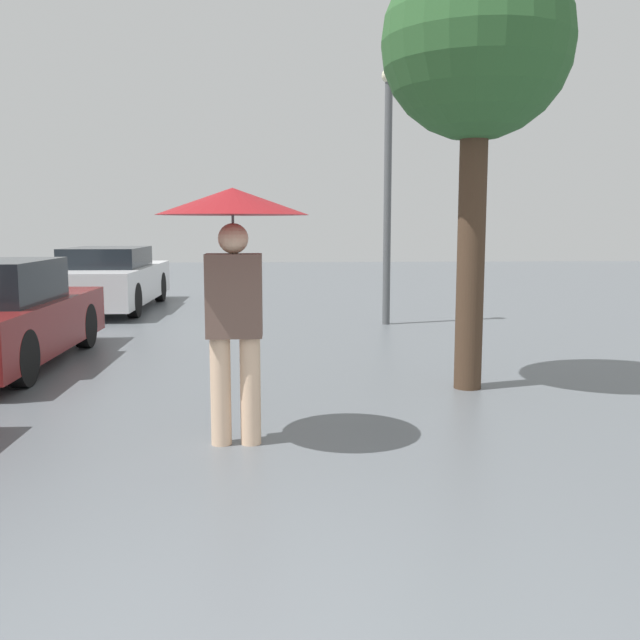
% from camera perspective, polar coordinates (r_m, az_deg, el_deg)
% --- Properties ---
extents(pedestrian, '(1.14, 1.14, 1.95)m').
position_cam_1_polar(pedestrian, '(5.37, -6.96, 6.34)').
color(pedestrian, beige).
rests_on(pedestrian, ground_plane).
extents(parked_car_farthest, '(1.65, 4.57, 1.24)m').
position_cam_1_polar(parked_car_farthest, '(14.84, -16.44, 3.14)').
color(parked_car_farthest, silver).
rests_on(parked_car_farthest, ground_plane).
extents(tree, '(1.87, 1.87, 4.37)m').
position_cam_1_polar(tree, '(7.57, 12.42, 20.37)').
color(tree, '#473323').
rests_on(tree, ground_plane).
extents(street_lamp, '(0.24, 0.24, 4.20)m').
position_cam_1_polar(street_lamp, '(12.07, 5.44, 10.94)').
color(street_lamp, '#515456').
rests_on(street_lamp, ground_plane).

